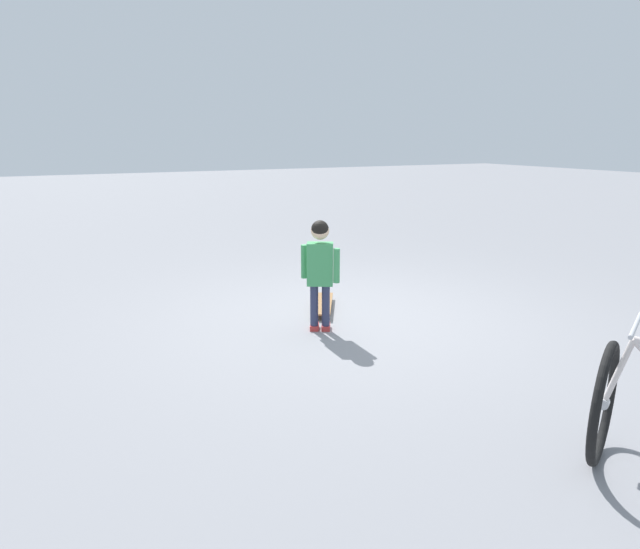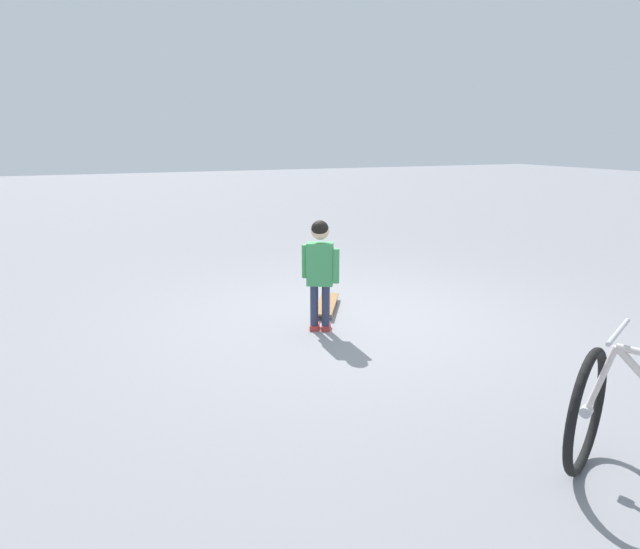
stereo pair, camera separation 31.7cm
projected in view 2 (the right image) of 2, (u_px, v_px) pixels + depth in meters
ground_plane at (362, 320)px, 5.55m from camera, size 50.00×50.00×0.00m
child_person at (320, 263)px, 5.09m from camera, size 0.28×0.35×1.06m
skateboard at (327, 304)px, 5.87m from camera, size 0.56×0.79×0.07m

